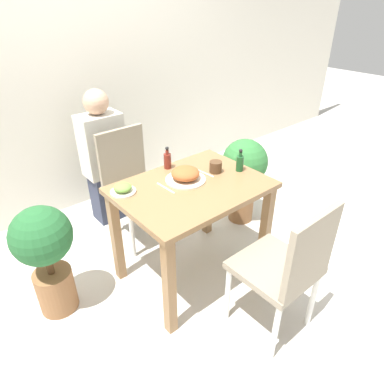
# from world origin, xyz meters

# --- Properties ---
(ground_plane) EXTENTS (16.00, 16.00, 0.00)m
(ground_plane) POSITION_xyz_m (0.00, 0.00, 0.00)
(ground_plane) COLOR beige
(wall_back) EXTENTS (8.00, 0.05, 2.60)m
(wall_back) POSITION_xyz_m (0.00, 1.47, 1.30)
(wall_back) COLOR beige
(wall_back) RESTS_ON ground_plane
(dining_table) EXTENTS (0.95, 0.70, 0.74)m
(dining_table) POSITION_xyz_m (0.00, 0.00, 0.61)
(dining_table) COLOR olive
(dining_table) RESTS_ON ground_plane
(chair_near) EXTENTS (0.42, 0.42, 0.91)m
(chair_near) POSITION_xyz_m (0.08, -0.72, 0.52)
(chair_near) COLOR gray
(chair_near) RESTS_ON ground_plane
(chair_far) EXTENTS (0.42, 0.42, 0.91)m
(chair_far) POSITION_xyz_m (-0.06, 0.69, 0.52)
(chair_far) COLOR gray
(chair_far) RESTS_ON ground_plane
(food_plate) EXTENTS (0.26, 0.26, 0.09)m
(food_plate) POSITION_xyz_m (0.01, 0.08, 0.78)
(food_plate) COLOR beige
(food_plate) RESTS_ON dining_table
(side_plate) EXTENTS (0.16, 0.16, 0.06)m
(side_plate) POSITION_xyz_m (-0.38, 0.20, 0.77)
(side_plate) COLOR beige
(side_plate) RESTS_ON dining_table
(drink_cup) EXTENTS (0.08, 0.08, 0.08)m
(drink_cup) POSITION_xyz_m (0.24, 0.04, 0.78)
(drink_cup) COLOR #4C331E
(drink_cup) RESTS_ON dining_table
(sauce_bottle) EXTENTS (0.05, 0.05, 0.16)m
(sauce_bottle) POSITION_xyz_m (0.03, 0.30, 0.80)
(sauce_bottle) COLOR maroon
(sauce_bottle) RESTS_ON dining_table
(condiment_bottle) EXTENTS (0.05, 0.05, 0.16)m
(condiment_bottle) POSITION_xyz_m (0.38, -0.05, 0.80)
(condiment_bottle) COLOR #194C23
(condiment_bottle) RESTS_ON dining_table
(fork_utensil) EXTENTS (0.02, 0.17, 0.00)m
(fork_utensil) POSITION_xyz_m (-0.15, 0.08, 0.74)
(fork_utensil) COLOR silver
(fork_utensil) RESTS_ON dining_table
(spoon_utensil) EXTENTS (0.03, 0.17, 0.00)m
(spoon_utensil) POSITION_xyz_m (0.17, 0.08, 0.74)
(spoon_utensil) COLOR silver
(spoon_utensil) RESTS_ON dining_table
(potted_plant_left) EXTENTS (0.36, 0.36, 0.76)m
(potted_plant_left) POSITION_xyz_m (-0.88, 0.32, 0.47)
(potted_plant_left) COLOR brown
(potted_plant_left) RESTS_ON ground_plane
(potted_plant_right) EXTENTS (0.39, 0.39, 0.77)m
(potted_plant_right) POSITION_xyz_m (0.79, 0.25, 0.49)
(potted_plant_right) COLOR brown
(potted_plant_right) RESTS_ON ground_plane
(person_figure) EXTENTS (0.34, 0.22, 1.17)m
(person_figure) POSITION_xyz_m (-0.09, 1.05, 0.58)
(person_figure) COLOR #2D3347
(person_figure) RESTS_ON ground_plane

